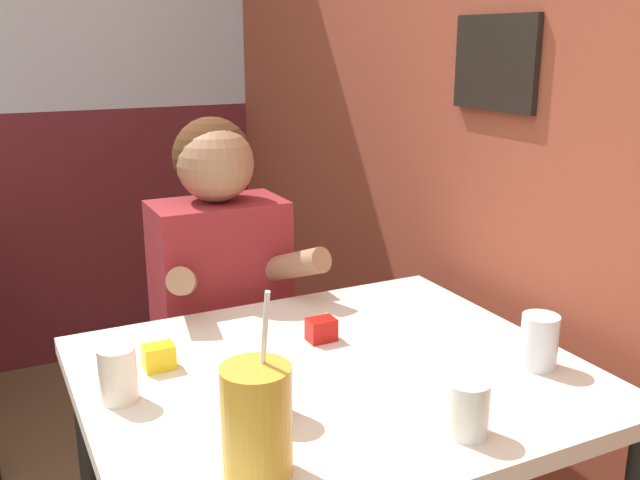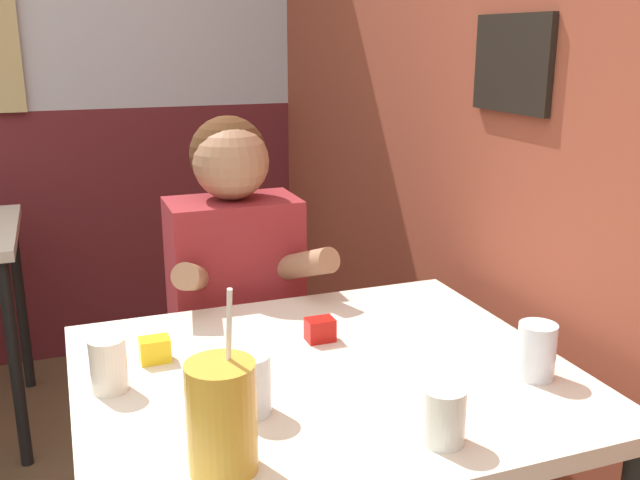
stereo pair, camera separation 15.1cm
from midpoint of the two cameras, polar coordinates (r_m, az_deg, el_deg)
The scene contains 10 objects.
brick_wall_right at distance 2.30m, azimuth 9.13°, elevation 14.69°, with size 0.08×4.28×2.70m.
main_table at distance 1.46m, azimuth 3.45°, elevation -12.98°, with size 0.95×0.82×0.76m.
person_seated at distance 1.96m, azimuth -4.51°, elevation -7.04°, with size 0.42×0.40×1.20m.
cocktail_pitcher at distance 1.09m, azimuth -3.85°, elevation -14.06°, with size 0.11×0.11×0.29m.
glass_near_pitcher at distance 1.46m, azimuth 19.82°, elevation -8.41°, with size 0.07×0.07×0.11m.
glass_center at distance 1.21m, azimuth 13.50°, elevation -13.59°, with size 0.07×0.07×0.09m.
glass_far_side at distance 1.36m, azimuth -13.55°, elevation -9.75°, with size 0.07×0.07×0.10m.
glass_by_brick at distance 1.26m, azimuth -2.24°, elevation -11.50°, with size 0.08×0.08×0.11m.
condiment_ketchup at distance 1.55m, azimuth 2.82°, elevation -7.24°, with size 0.06×0.04×0.05m.
condiment_mustard at distance 1.47m, azimuth -10.22°, elevation -8.69°, with size 0.06×0.04×0.05m.
Camera 2 is at (0.20, -0.90, 1.39)m, focal length 40.00 mm.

